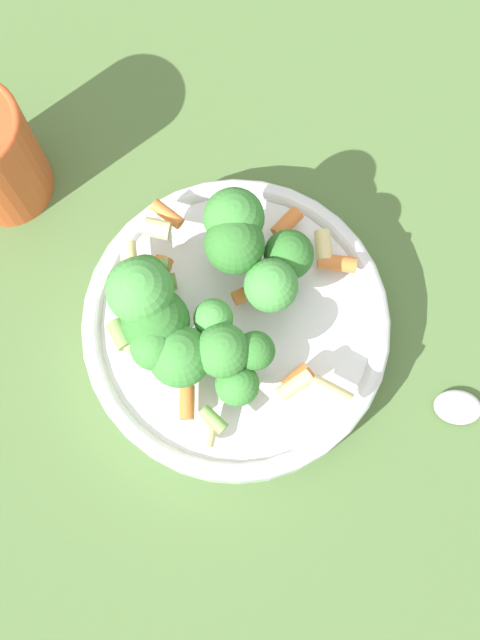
% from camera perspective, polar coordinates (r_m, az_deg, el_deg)
% --- Properties ---
extents(ground_plane, '(3.00, 3.00, 0.00)m').
position_cam_1_polar(ground_plane, '(0.68, 0.00, -0.98)').
color(ground_plane, '#4C6B38').
extents(bowl, '(0.22, 0.22, 0.04)m').
position_cam_1_polar(bowl, '(0.66, 0.00, -0.56)').
color(bowl, silver).
rests_on(bowl, ground_plane).
extents(pasta_salad, '(0.18, 0.18, 0.08)m').
position_cam_1_polar(pasta_salad, '(0.60, -2.09, 1.24)').
color(pasta_salad, '#8CB766').
rests_on(pasta_salad, bowl).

